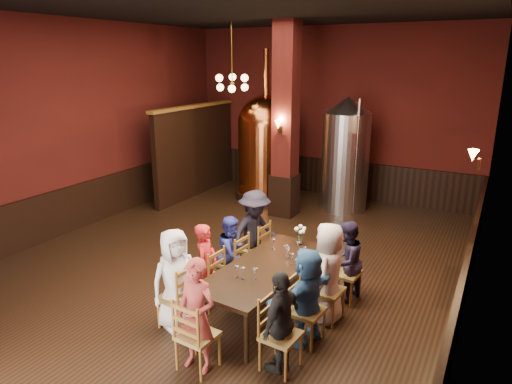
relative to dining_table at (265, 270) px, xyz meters
The scene contains 40 objects.
room 2.50m from the dining_table, 134.54° to the left, with size 10.00×10.02×4.50m.
wainscot_right 2.95m from the dining_table, 28.16° to the left, with size 0.08×9.90×1.00m, color black.
wainscot_back 6.50m from the dining_table, 102.14° to the left, with size 7.90×0.08×1.00m, color black.
wainscot_left 5.51m from the dining_table, 165.39° to the left, with size 0.08×9.90×1.00m, color black.
column 4.77m from the dining_table, 111.69° to the left, with size 0.58×0.58×4.50m, color #45110E.
partition 6.49m from the dining_table, 134.86° to the left, with size 0.22×3.50×2.40m, color black.
pendant_cluster 5.85m from the dining_table, 126.44° to the left, with size 0.90×0.90×1.70m, color #A57226, non-canonical shape.
sconce_wall 3.67m from the dining_table, 40.81° to the left, with size 0.20×0.20×0.36m, color black, non-canonical shape.
sconce_column 4.49m from the dining_table, 113.19° to the left, with size 0.20×0.20×0.36m, color black, non-canonical shape.
dining_table is the anchor object (origin of this frame).
chair_0 1.33m from the dining_table, 134.90° to the right, with size 0.46×0.46×0.92m, color brown, non-canonical shape.
person_0 1.31m from the dining_table, 134.90° to the right, with size 0.71×0.46×1.46m, color silver.
chair_1 0.94m from the dining_table, 163.31° to the right, with size 0.46×0.46×0.92m, color brown, non-canonical shape.
person_1 0.91m from the dining_table, 163.31° to the right, with size 0.49×0.32×1.33m, color #B11E20.
chair_2 0.94m from the dining_table, 154.25° to the left, with size 0.46×0.46×0.92m, color brown, non-canonical shape.
person_2 0.91m from the dining_table, 154.25° to the left, with size 0.61×0.30×1.26m, color navy.
chair_3 1.33m from the dining_table, 125.83° to the left, with size 0.46×0.46×0.92m, color brown, non-canonical shape.
person_3 1.31m from the dining_table, 125.83° to the left, with size 0.98×0.57×1.52m, color black.
chair_4 1.33m from the dining_table, 54.17° to the right, with size 0.46×0.46×0.92m, color brown, non-canonical shape.
person_4 1.31m from the dining_table, 54.17° to the right, with size 0.77×0.32×1.31m, color black.
chair_5 0.94m from the dining_table, 25.75° to the right, with size 0.46×0.46×0.92m, color brown, non-canonical shape.
person_5 0.91m from the dining_table, 25.75° to the right, with size 1.25×0.40×1.35m, color #2F5C8D.
chair_6 0.94m from the dining_table, 16.69° to the left, with size 0.46×0.46×0.92m, color brown, non-canonical shape.
person_6 0.91m from the dining_table, 16.69° to the left, with size 0.72×0.47×1.48m, color #BFB2A9.
chair_7 1.33m from the dining_table, 45.10° to the left, with size 0.46×0.46×0.92m, color brown, non-canonical shape.
person_7 1.31m from the dining_table, 45.10° to the left, with size 0.64×0.31×1.31m, color #1E1830.
chair_8 1.57m from the dining_table, 94.53° to the right, with size 0.46×0.46×0.92m, color brown, non-canonical shape.
person_8 1.55m from the dining_table, 94.53° to the right, with size 0.53×0.35×1.45m, color #943531.
copper_kettle 5.99m from the dining_table, 117.52° to the left, with size 1.90×1.90×3.91m.
steel_vessel 5.38m from the dining_table, 95.91° to the left, with size 1.44×1.44×2.80m.
rose_vase 1.03m from the dining_table, 83.40° to the left, with size 0.20×0.20×0.33m.
wine_glass_0 0.68m from the dining_table, 54.93° to the left, with size 0.07×0.07×0.17m, color white, non-canonical shape.
wine_glass_1 0.48m from the dining_table, 69.50° to the left, with size 0.07×0.07×0.17m, color white, non-canonical shape.
wine_glass_2 0.64m from the dining_table, 106.40° to the left, with size 0.07×0.07×0.17m, color white, non-canonical shape.
wine_glass_3 0.56m from the dining_table, 110.74° to the right, with size 0.07×0.07×0.17m, color white, non-canonical shape.
wine_glass_4 0.74m from the dining_table, 72.65° to the left, with size 0.07×0.07×0.17m, color white, non-canonical shape.
wine_glass_5 0.54m from the dining_table, 100.16° to the right, with size 0.07×0.07×0.17m, color white, non-canonical shape.
wine_glass_6 0.52m from the dining_table, 77.62° to the left, with size 0.07×0.07×0.17m, color white, non-canonical shape.
wine_glass_7 0.48m from the dining_table, 80.98° to the right, with size 0.07×0.07×0.17m, color white, non-canonical shape.
wine_glass_8 0.42m from the dining_table, 37.76° to the left, with size 0.07×0.07×0.17m, color white, non-canonical shape.
Camera 1 is at (4.17, -6.81, 3.68)m, focal length 32.00 mm.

